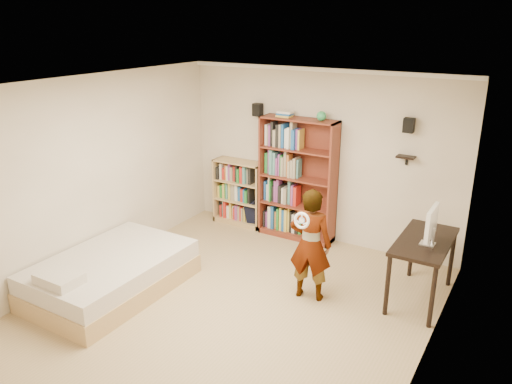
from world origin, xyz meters
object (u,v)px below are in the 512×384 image
computer_desk (421,270)px  person (310,245)px  low_bookshelf (239,193)px  tall_bookshelf (298,180)px  daybed (111,270)px

computer_desk → person: person is taller
low_bookshelf → person: 2.63m
tall_bookshelf → low_bookshelf: bearing=179.4°
computer_desk → daybed: 3.95m
low_bookshelf → daybed: bearing=-93.9°
computer_desk → person: 1.43m
person → tall_bookshelf: bearing=-68.7°
low_bookshelf → tall_bookshelf: bearing=-0.6°
tall_bookshelf → computer_desk: 2.45m
tall_bookshelf → computer_desk: (2.20, -0.93, -0.56)m
tall_bookshelf → low_bookshelf: tall_bookshelf is taller
computer_desk → person: (-1.22, -0.66, 0.32)m
tall_bookshelf → daybed: (-1.29, -2.77, -0.67)m
low_bookshelf → person: (2.08, -1.61, 0.17)m
daybed → person: (2.27, 1.18, 0.43)m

